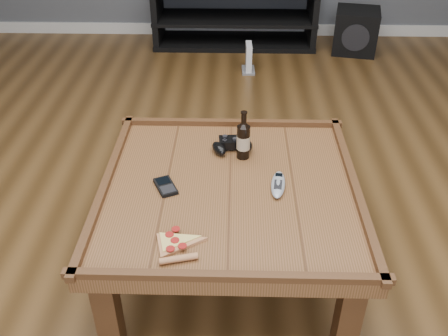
{
  "coord_description": "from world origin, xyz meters",
  "views": [
    {
      "loc": [
        0.02,
        -1.57,
        1.61
      ],
      "look_at": [
        -0.02,
        0.02,
        0.52
      ],
      "focal_mm": 40.0,
      "sensor_mm": 36.0,
      "label": 1
    }
  ],
  "objects_px": {
    "pizza_slice": "(176,245)",
    "remote_control": "(278,184)",
    "beer_bottle": "(243,139)",
    "media_console": "(235,17)",
    "game_controller": "(232,145)",
    "game_console": "(249,59)",
    "coffee_table": "(230,198)",
    "smartphone": "(166,186)",
    "subwoofer": "(356,31)"
  },
  "relations": [
    {
      "from": "game_controller",
      "to": "beer_bottle",
      "type": "bearing_deg",
      "value": -52.04
    },
    {
      "from": "game_controller",
      "to": "pizza_slice",
      "type": "bearing_deg",
      "value": -111.74
    },
    {
      "from": "beer_bottle",
      "to": "subwoofer",
      "type": "xyz_separation_m",
      "value": [
        0.98,
        2.4,
        -0.36
      ]
    },
    {
      "from": "coffee_table",
      "to": "media_console",
      "type": "height_order",
      "value": "media_console"
    },
    {
      "from": "media_console",
      "to": "subwoofer",
      "type": "xyz_separation_m",
      "value": [
        1.03,
        -0.14,
        -0.07
      ]
    },
    {
      "from": "pizza_slice",
      "to": "coffee_table",
      "type": "bearing_deg",
      "value": 48.47
    },
    {
      "from": "coffee_table",
      "to": "media_console",
      "type": "relative_size",
      "value": 0.74
    },
    {
      "from": "beer_bottle",
      "to": "media_console",
      "type": "bearing_deg",
      "value": 91.18
    },
    {
      "from": "coffee_table",
      "to": "remote_control",
      "type": "relative_size",
      "value": 5.62
    },
    {
      "from": "media_console",
      "to": "game_controller",
      "type": "bearing_deg",
      "value": -89.85
    },
    {
      "from": "beer_bottle",
      "to": "remote_control",
      "type": "height_order",
      "value": "beer_bottle"
    },
    {
      "from": "game_controller",
      "to": "game_console",
      "type": "bearing_deg",
      "value": 81.77
    },
    {
      "from": "pizza_slice",
      "to": "remote_control",
      "type": "xyz_separation_m",
      "value": [
        0.36,
        0.34,
        0.01
      ]
    },
    {
      "from": "beer_bottle",
      "to": "subwoofer",
      "type": "distance_m",
      "value": 2.61
    },
    {
      "from": "coffee_table",
      "to": "game_console",
      "type": "bearing_deg",
      "value": 86.91
    },
    {
      "from": "beer_bottle",
      "to": "game_console",
      "type": "relative_size",
      "value": 0.96
    },
    {
      "from": "game_controller",
      "to": "pizza_slice",
      "type": "height_order",
      "value": "game_controller"
    },
    {
      "from": "remote_control",
      "to": "subwoofer",
      "type": "distance_m",
      "value": 2.76
    },
    {
      "from": "beer_bottle",
      "to": "smartphone",
      "type": "distance_m",
      "value": 0.39
    },
    {
      "from": "media_console",
      "to": "beer_bottle",
      "type": "relative_size",
      "value": 6.48
    },
    {
      "from": "media_console",
      "to": "remote_control",
      "type": "relative_size",
      "value": 7.64
    },
    {
      "from": "coffee_table",
      "to": "smartphone",
      "type": "xyz_separation_m",
      "value": [
        -0.25,
        -0.02,
        0.07
      ]
    },
    {
      "from": "smartphone",
      "to": "game_console",
      "type": "xyz_separation_m",
      "value": [
        0.37,
        2.17,
        -0.36
      ]
    },
    {
      "from": "coffee_table",
      "to": "smartphone",
      "type": "distance_m",
      "value": 0.26
    },
    {
      "from": "game_controller",
      "to": "game_console",
      "type": "distance_m",
      "value": 1.93
    },
    {
      "from": "remote_control",
      "to": "game_console",
      "type": "height_order",
      "value": "remote_control"
    },
    {
      "from": "coffee_table",
      "to": "beer_bottle",
      "type": "bearing_deg",
      "value": 76.09
    },
    {
      "from": "game_controller",
      "to": "media_console",
      "type": "bearing_deg",
      "value": 85.23
    },
    {
      "from": "beer_bottle",
      "to": "game_controller",
      "type": "relative_size",
      "value": 1.09
    },
    {
      "from": "media_console",
      "to": "game_console",
      "type": "height_order",
      "value": "media_console"
    },
    {
      "from": "beer_bottle",
      "to": "smartphone",
      "type": "height_order",
      "value": "beer_bottle"
    },
    {
      "from": "pizza_slice",
      "to": "smartphone",
      "type": "bearing_deg",
      "value": 88.4
    },
    {
      "from": "coffee_table",
      "to": "game_controller",
      "type": "relative_size",
      "value": 5.21
    },
    {
      "from": "pizza_slice",
      "to": "game_controller",
      "type": "bearing_deg",
      "value": 58.88
    },
    {
      "from": "coffee_table",
      "to": "beer_bottle",
      "type": "xyz_separation_m",
      "value": [
        0.05,
        0.21,
        0.15
      ]
    },
    {
      "from": "beer_bottle",
      "to": "smartphone",
      "type": "relative_size",
      "value": 1.57
    },
    {
      "from": "coffee_table",
      "to": "smartphone",
      "type": "relative_size",
      "value": 7.5
    },
    {
      "from": "coffee_table",
      "to": "game_console",
      "type": "xyz_separation_m",
      "value": [
        0.12,
        2.15,
        -0.29
      ]
    },
    {
      "from": "pizza_slice",
      "to": "remote_control",
      "type": "distance_m",
      "value": 0.5
    },
    {
      "from": "media_console",
      "to": "beer_bottle",
      "type": "distance_m",
      "value": 2.56
    },
    {
      "from": "game_controller",
      "to": "game_console",
      "type": "relative_size",
      "value": 0.88
    },
    {
      "from": "pizza_slice",
      "to": "remote_control",
      "type": "relative_size",
      "value": 1.37
    },
    {
      "from": "smartphone",
      "to": "game_console",
      "type": "distance_m",
      "value": 2.23
    },
    {
      "from": "smartphone",
      "to": "pizza_slice",
      "type": "bearing_deg",
      "value": -102.55
    },
    {
      "from": "subwoofer",
      "to": "game_console",
      "type": "distance_m",
      "value": 1.03
    },
    {
      "from": "beer_bottle",
      "to": "remote_control",
      "type": "relative_size",
      "value": 1.18
    },
    {
      "from": "pizza_slice",
      "to": "game_console",
      "type": "xyz_separation_m",
      "value": [
        0.29,
        2.49,
        -0.36
      ]
    },
    {
      "from": "beer_bottle",
      "to": "pizza_slice",
      "type": "distance_m",
      "value": 0.6
    },
    {
      "from": "coffee_table",
      "to": "pizza_slice",
      "type": "distance_m",
      "value": 0.39
    },
    {
      "from": "beer_bottle",
      "to": "game_controller",
      "type": "bearing_deg",
      "value": 132.87
    }
  ]
}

